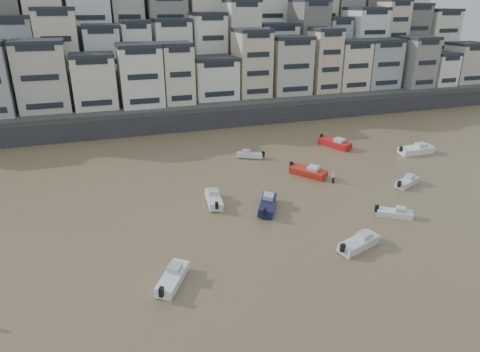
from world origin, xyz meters
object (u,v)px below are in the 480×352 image
object	(u,v)px
boat_g	(416,149)
boat_j	(172,276)
boat_f	(214,198)
boat_e	(308,171)
boat_a	(359,241)
boat_b	(395,212)
boat_h	(250,154)
boat_c	(268,203)
boat_i	(335,142)
boat_d	(407,181)
person_pink	(333,177)

from	to	relation	value
boat_g	boat_j	distance (m)	48.39
boat_f	boat_g	world-z (taller)	boat_g
boat_e	boat_a	bearing A→B (deg)	-45.51
boat_b	boat_h	size ratio (longest dim) A/B	0.94
boat_e	boat_g	size ratio (longest dim) A/B	0.91
boat_h	boat_j	size ratio (longest dim) A/B	0.87
boat_c	boat_f	world-z (taller)	boat_c
boat_c	boat_j	xyz separation A→B (m)	(-13.18, -10.66, -0.09)
boat_c	boat_e	world-z (taller)	boat_c
boat_b	boat_g	xyz separation A→B (m)	(17.13, 17.21, 0.29)
boat_a	boat_h	distance (m)	28.41
boat_g	boat_i	xyz separation A→B (m)	(-10.57, 7.25, -0.01)
boat_d	boat_g	xyz separation A→B (m)	(9.85, 10.18, 0.23)
boat_c	boat_d	distance (m)	20.31
boat_c	boat_i	world-z (taller)	boat_i
boat_i	boat_a	bearing A→B (deg)	-47.43
boat_e	boat_f	xyz separation A→B (m)	(-14.90, -4.35, -0.05)
boat_g	boat_d	bearing A→B (deg)	-134.76
boat_h	boat_j	bearing A→B (deg)	89.39
boat_b	boat_a	bearing A→B (deg)	-114.48
boat_b	boat_c	bearing A→B (deg)	-170.73
boat_j	boat_h	bearing A→B (deg)	-0.92
boat_b	boat_i	world-z (taller)	boat_i
boat_a	boat_c	xyz separation A→B (m)	(-5.36, 10.81, 0.07)
boat_j	person_pink	distance (m)	28.91
boat_a	boat_g	size ratio (longest dim) A/B	0.84
boat_e	boat_h	distance (m)	10.97
boat_e	boat_j	size ratio (longest dim) A/B	1.12
boat_g	boat_h	size ratio (longest dim) A/B	1.42
boat_b	boat_d	bearing A→B (deg)	79.20
boat_j	person_pink	world-z (taller)	person_pink
boat_b	boat_i	xyz separation A→B (m)	(6.55, 24.46, 0.29)
boat_d	boat_i	distance (m)	17.45
boat_h	boat_i	bearing A→B (deg)	-146.97
boat_a	boat_j	world-z (taller)	boat_a
boat_f	person_pink	size ratio (longest dim) A/B	3.13
boat_b	boat_d	size ratio (longest dim) A/B	0.90
boat_a	boat_e	xyz separation A→B (m)	(3.99, 18.72, 0.06)
boat_j	person_pink	size ratio (longest dim) A/B	2.98
boat_e	boat_h	bearing A→B (deg)	174.67
boat_e	boat_b	bearing A→B (deg)	-19.00
person_pink	boat_a	bearing A→B (deg)	-111.46
boat_e	boat_c	bearing A→B (deg)	-83.23
boat_c	boat_f	xyz separation A→B (m)	(-5.56, 3.56, -0.06)
boat_a	boat_c	world-z (taller)	boat_c
boat_f	boat_i	world-z (taller)	boat_i
boat_a	boat_e	size ratio (longest dim) A/B	0.92
boat_f	boat_i	size ratio (longest dim) A/B	0.86
boat_a	boat_b	size ratio (longest dim) A/B	1.27
boat_e	person_pink	xyz separation A→B (m)	(2.06, -3.35, 0.08)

